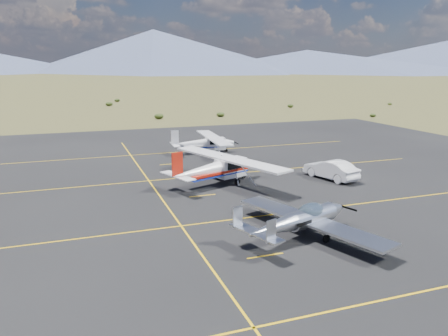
{
  "coord_description": "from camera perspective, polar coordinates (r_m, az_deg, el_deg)",
  "views": [
    {
      "loc": [
        -11.8,
        -22.06,
        9.48
      ],
      "look_at": [
        -0.8,
        8.96,
        1.6
      ],
      "focal_mm": 35.0,
      "sensor_mm": 36.0,
      "label": 1
    }
  ],
  "objects": [
    {
      "name": "apron",
      "position": [
        32.77,
        2.47,
        -3.36
      ],
      "size": [
        72.0,
        72.0,
        0.02
      ],
      "primitive_type": "cube",
      "color": "black",
      "rests_on": "ground"
    },
    {
      "name": "ground",
      "position": [
        26.75,
        8.12,
        -7.43
      ],
      "size": [
        1600.0,
        1600.0,
        0.0
      ],
      "primitive_type": "plane",
      "color": "#383D1C",
      "rests_on": "ground"
    },
    {
      "name": "aircraft_cessna",
      "position": [
        34.85,
        -0.91,
        0.04
      ],
      "size": [
        8.74,
        12.14,
        3.14
      ],
      "rotation": [
        0.0,
        0.0,
        0.36
      ],
      "color": "white",
      "rests_on": "apron"
    },
    {
      "name": "sedan",
      "position": [
        37.77,
        13.77,
        -0.18
      ],
      "size": [
        2.94,
        5.2,
        1.62
      ],
      "primitive_type": "imported",
      "rotation": [
        0.0,
        0.0,
        3.41
      ],
      "color": "white",
      "rests_on": "apron"
    },
    {
      "name": "aircraft_plain",
      "position": [
        47.29,
        -2.58,
        3.33
      ],
      "size": [
        6.26,
        10.43,
        2.64
      ],
      "rotation": [
        0.0,
        0.0,
        -0.06
      ],
      "color": "silver",
      "rests_on": "apron"
    },
    {
      "name": "aircraft_low_wing",
      "position": [
        24.74,
        10.08,
        -6.64
      ],
      "size": [
        7.51,
        10.14,
        2.23
      ],
      "rotation": [
        0.0,
        0.0,
        0.33
      ],
      "color": "silver",
      "rests_on": "apron"
    }
  ]
}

